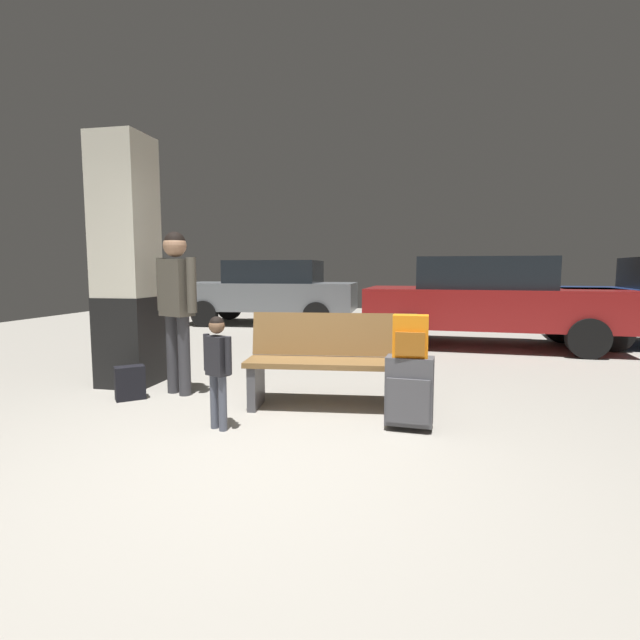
{
  "coord_description": "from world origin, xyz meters",
  "views": [
    {
      "loc": [
        1.03,
        -2.91,
        1.31
      ],
      "look_at": [
        0.18,
        1.3,
        0.85
      ],
      "focal_mm": 26.71,
      "sensor_mm": 36.0,
      "label": 1
    }
  ],
  "objects_px": {
    "structural_pillar": "(127,264)",
    "suitcase": "(409,391)",
    "child": "(218,360)",
    "adult": "(176,295)",
    "parked_car_near": "(488,299)",
    "bench": "(332,361)",
    "backpack_dark_floor": "(130,383)",
    "parked_car_far": "(271,290)",
    "backpack_bright": "(410,337)"
  },
  "relations": [
    {
      "from": "structural_pillar",
      "to": "suitcase",
      "type": "distance_m",
      "value": 3.44
    },
    {
      "from": "child",
      "to": "adult",
      "type": "bearing_deg",
      "value": 131.78
    },
    {
      "from": "adult",
      "to": "parked_car_near",
      "type": "xyz_separation_m",
      "value": [
        3.63,
        3.89,
        -0.24
      ]
    },
    {
      "from": "bench",
      "to": "child",
      "type": "bearing_deg",
      "value": -134.49
    },
    {
      "from": "structural_pillar",
      "to": "parked_car_near",
      "type": "distance_m",
      "value": 5.7
    },
    {
      "from": "backpack_dark_floor",
      "to": "parked_car_far",
      "type": "bearing_deg",
      "value": 95.07
    },
    {
      "from": "backpack_dark_floor",
      "to": "parked_car_near",
      "type": "height_order",
      "value": "parked_car_near"
    },
    {
      "from": "suitcase",
      "to": "parked_car_near",
      "type": "bearing_deg",
      "value": 74.86
    },
    {
      "from": "suitcase",
      "to": "adult",
      "type": "relative_size",
      "value": 0.36
    },
    {
      "from": "suitcase",
      "to": "parked_car_far",
      "type": "distance_m",
      "value": 7.81
    },
    {
      "from": "backpack_dark_floor",
      "to": "parked_car_near",
      "type": "xyz_separation_m",
      "value": [
        4.01,
        4.19,
        0.64
      ]
    },
    {
      "from": "bench",
      "to": "parked_car_far",
      "type": "height_order",
      "value": "parked_car_far"
    },
    {
      "from": "bench",
      "to": "structural_pillar",
      "type": "bearing_deg",
      "value": 169.78
    },
    {
      "from": "backpack_bright",
      "to": "adult",
      "type": "bearing_deg",
      "value": 164.48
    },
    {
      "from": "parked_car_far",
      "to": "structural_pillar",
      "type": "bearing_deg",
      "value": -87.81
    },
    {
      "from": "bench",
      "to": "child",
      "type": "xyz_separation_m",
      "value": [
        -0.8,
        -0.81,
        0.13
      ]
    },
    {
      "from": "structural_pillar",
      "to": "child",
      "type": "relative_size",
      "value": 2.96
    },
    {
      "from": "backpack_dark_floor",
      "to": "parked_car_far",
      "type": "distance_m",
      "value": 6.72
    },
    {
      "from": "structural_pillar",
      "to": "parked_car_far",
      "type": "xyz_separation_m",
      "value": [
        -0.23,
        6.09,
        -0.56
      ]
    },
    {
      "from": "parked_car_near",
      "to": "parked_car_far",
      "type": "bearing_deg",
      "value": 151.7
    },
    {
      "from": "bench",
      "to": "child",
      "type": "distance_m",
      "value": 1.15
    },
    {
      "from": "suitcase",
      "to": "backpack_dark_floor",
      "type": "relative_size",
      "value": 1.78
    },
    {
      "from": "suitcase",
      "to": "parked_car_near",
      "type": "relative_size",
      "value": 0.14
    },
    {
      "from": "backpack_dark_floor",
      "to": "parked_car_far",
      "type": "relative_size",
      "value": 0.08
    },
    {
      "from": "bench",
      "to": "backpack_bright",
      "type": "distance_m",
      "value": 0.95
    },
    {
      "from": "backpack_bright",
      "to": "parked_car_far",
      "type": "bearing_deg",
      "value": 115.58
    },
    {
      "from": "bench",
      "to": "suitcase",
      "type": "bearing_deg",
      "value": -35.05
    },
    {
      "from": "suitcase",
      "to": "adult",
      "type": "height_order",
      "value": "adult"
    },
    {
      "from": "adult",
      "to": "structural_pillar",
      "type": "bearing_deg",
      "value": 159.25
    },
    {
      "from": "structural_pillar",
      "to": "parked_car_far",
      "type": "bearing_deg",
      "value": 92.19
    },
    {
      "from": "structural_pillar",
      "to": "bench",
      "type": "distance_m",
      "value": 2.61
    },
    {
      "from": "suitcase",
      "to": "backpack_dark_floor",
      "type": "distance_m",
      "value": 2.81
    },
    {
      "from": "suitcase",
      "to": "parked_car_far",
      "type": "height_order",
      "value": "parked_car_far"
    },
    {
      "from": "backpack_bright",
      "to": "parked_car_near",
      "type": "height_order",
      "value": "parked_car_near"
    },
    {
      "from": "backpack_dark_floor",
      "to": "child",
      "type": "bearing_deg",
      "value": -28.36
    },
    {
      "from": "suitcase",
      "to": "backpack_dark_floor",
      "type": "xyz_separation_m",
      "value": [
        -2.78,
        0.37,
        -0.15
      ]
    },
    {
      "from": "bench",
      "to": "parked_car_far",
      "type": "xyz_separation_m",
      "value": [
        -2.64,
        6.52,
        0.36
      ]
    },
    {
      "from": "backpack_bright",
      "to": "child",
      "type": "bearing_deg",
      "value": -168.83
    },
    {
      "from": "backpack_bright",
      "to": "parked_car_far",
      "type": "relative_size",
      "value": 0.08
    },
    {
      "from": "structural_pillar",
      "to": "child",
      "type": "xyz_separation_m",
      "value": [
        1.61,
        -1.25,
        -0.79
      ]
    },
    {
      "from": "adult",
      "to": "parked_car_far",
      "type": "relative_size",
      "value": 0.41
    },
    {
      "from": "child",
      "to": "adult",
      "type": "distance_m",
      "value": 1.38
    },
    {
      "from": "suitcase",
      "to": "adult",
      "type": "distance_m",
      "value": 2.59
    },
    {
      "from": "backpack_bright",
      "to": "child",
      "type": "relative_size",
      "value": 0.36
    },
    {
      "from": "parked_car_near",
      "to": "parked_car_far",
      "type": "height_order",
      "value": "same"
    },
    {
      "from": "bench",
      "to": "parked_car_near",
      "type": "xyz_separation_m",
      "value": [
        1.96,
        4.05,
        0.36
      ]
    },
    {
      "from": "backpack_bright",
      "to": "parked_car_near",
      "type": "xyz_separation_m",
      "value": [
        1.23,
        4.56,
        0.03
      ]
    },
    {
      "from": "structural_pillar",
      "to": "child",
      "type": "distance_m",
      "value": 2.18
    },
    {
      "from": "bench",
      "to": "backpack_dark_floor",
      "type": "xyz_separation_m",
      "value": [
        -2.05,
        -0.14,
        -0.28
      ]
    },
    {
      "from": "backpack_bright",
      "to": "bench",
      "type": "bearing_deg",
      "value": 144.94
    }
  ]
}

